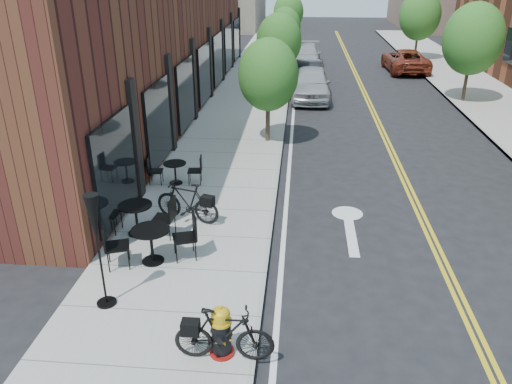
{
  "coord_description": "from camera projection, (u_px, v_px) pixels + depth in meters",
  "views": [
    {
      "loc": [
        0.58,
        -9.15,
        6.25
      ],
      "look_at": [
        -0.44,
        2.29,
        1.0
      ],
      "focal_mm": 35.0,
      "sensor_mm": 36.0,
      "label": 1
    }
  ],
  "objects": [
    {
      "name": "sidewalk_near",
      "position": [
        235.0,
        133.0,
        20.13
      ],
      "size": [
        4.0,
        70.0,
        0.12
      ],
      "primitive_type": "cube",
      "color": "#9E9B93",
      "rests_on": "ground"
    },
    {
      "name": "tree_near_d",
      "position": [
        288.0,
        12.0,
        39.71
      ],
      "size": [
        2.4,
        2.4,
        4.11
      ],
      "color": "#382B1E",
      "rests_on": "sidewalk_near"
    },
    {
      "name": "bistro_set_c",
      "position": [
        175.0,
        170.0,
        15.15
      ],
      "size": [
        1.63,
        0.77,
        0.87
      ],
      "rotation": [
        0.0,
        0.0,
        0.11
      ],
      "color": "black",
      "rests_on": "sidewalk_near"
    },
    {
      "name": "bistro_set_b",
      "position": [
        136.0,
        215.0,
        12.26
      ],
      "size": [
        1.94,
        0.9,
        1.04
      ],
      "rotation": [
        0.0,
        0.0,
        -0.09
      ],
      "color": "black",
      "rests_on": "sidewalk_near"
    },
    {
      "name": "building_near",
      "position": [
        147.0,
        31.0,
        22.69
      ],
      "size": [
        5.0,
        28.0,
        7.0
      ],
      "primitive_type": "cube",
      "color": "#471A16",
      "rests_on": "ground"
    },
    {
      "name": "tree_near_b",
      "position": [
        279.0,
        41.0,
        25.25
      ],
      "size": [
        2.3,
        2.3,
        3.98
      ],
      "color": "#382B1E",
      "rests_on": "sidewalk_near"
    },
    {
      "name": "parked_car_far",
      "position": [
        405.0,
        60.0,
        31.65
      ],
      "size": [
        2.53,
        5.17,
        1.41
      ],
      "primitive_type": "imported",
      "rotation": [
        0.0,
        0.0,
        3.18
      ],
      "color": "maroon",
      "rests_on": "ground"
    },
    {
      "name": "tree_far_b",
      "position": [
        473.0,
        39.0,
        23.46
      ],
      "size": [
        2.8,
        2.8,
        4.62
      ],
      "color": "#382B1E",
      "rests_on": "sidewalk_far"
    },
    {
      "name": "parked_car_b",
      "position": [
        305.0,
        77.0,
        26.74
      ],
      "size": [
        2.2,
        4.8,
        1.53
      ],
      "primitive_type": "imported",
      "rotation": [
        0.0,
        0.0,
        -0.13
      ],
      "color": "black",
      "rests_on": "ground"
    },
    {
      "name": "parked_car_a",
      "position": [
        311.0,
        84.0,
        25.02
      ],
      "size": [
        1.92,
        4.73,
        1.61
      ],
      "primitive_type": "imported",
      "rotation": [
        0.0,
        0.0,
        -0.0
      ],
      "color": "#A4A8AC",
      "rests_on": "ground"
    },
    {
      "name": "ground",
      "position": [
        267.0,
        277.0,
        10.93
      ],
      "size": [
        120.0,
        120.0,
        0.0
      ],
      "primitive_type": "plane",
      "color": "black",
      "rests_on": "ground"
    },
    {
      "name": "parked_car_c",
      "position": [
        305.0,
        56.0,
        33.13
      ],
      "size": [
        2.27,
        5.08,
        1.45
      ],
      "primitive_type": "imported",
      "rotation": [
        0.0,
        0.0,
        -0.05
      ],
      "color": "#A8A8AC",
      "rests_on": "ground"
    },
    {
      "name": "patio_umbrella",
      "position": [
        95.0,
        228.0,
        9.19
      ],
      "size": [
        0.39,
        0.39,
        2.38
      ],
      "color": "black",
      "rests_on": "sidewalk_near"
    },
    {
      "name": "tree_far_c",
      "position": [
        420.0,
        15.0,
        34.33
      ],
      "size": [
        2.8,
        2.8,
        4.62
      ],
      "color": "#382B1E",
      "rests_on": "sidewalk_far"
    },
    {
      "name": "bicycle_right",
      "position": [
        224.0,
        335.0,
        8.31
      ],
      "size": [
        1.7,
        0.5,
        1.02
      ],
      "primitive_type": "imported",
      "rotation": [
        0.0,
        0.0,
        1.58
      ],
      "color": "black",
      "rests_on": "sidewalk_near"
    },
    {
      "name": "bicycle_left",
      "position": [
        187.0,
        202.0,
        12.89
      ],
      "size": [
        1.87,
        1.01,
        1.08
      ],
      "primitive_type": "imported",
      "rotation": [
        0.0,
        0.0,
        -1.86
      ],
      "color": "black",
      "rests_on": "sidewalk_near"
    },
    {
      "name": "fire_hydrant",
      "position": [
        221.0,
        332.0,
        8.44
      ],
      "size": [
        0.55,
        0.55,
        0.99
      ],
      "rotation": [
        0.0,
        0.0,
        -0.34
      ],
      "color": "maroon",
      "rests_on": "sidewalk_near"
    },
    {
      "name": "tree_near_a",
      "position": [
        268.0,
        75.0,
        18.05
      ],
      "size": [
        2.2,
        2.2,
        3.81
      ],
      "color": "#382B1E",
      "rests_on": "sidewalk_near"
    },
    {
      "name": "tree_near_c",
      "position": [
        285.0,
        27.0,
        32.58
      ],
      "size": [
        2.1,
        2.1,
        3.67
      ],
      "color": "#382B1E",
      "rests_on": "sidewalk_near"
    },
    {
      "name": "bistro_set_a",
      "position": [
        151.0,
        241.0,
        11.08
      ],
      "size": [
        2.03,
        1.13,
        1.07
      ],
      "rotation": [
        0.0,
        0.0,
        0.34
      ],
      "color": "black",
      "rests_on": "sidewalk_near"
    }
  ]
}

